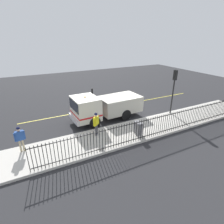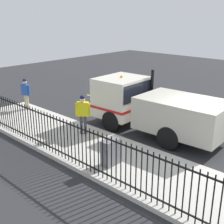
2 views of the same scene
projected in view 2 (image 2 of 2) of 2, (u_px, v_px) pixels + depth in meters
name	position (u px, v px, depth m)	size (l,w,h in m)	color
ground_plane	(205.00, 148.00, 12.11)	(47.22, 47.22, 0.00)	#2B2B2D
sidewalk_slab	(159.00, 177.00, 9.84)	(3.14, 21.46, 0.16)	beige
work_truck	(149.00, 105.00, 13.46)	(2.60, 6.34, 2.67)	silver
worker_standing	(83.00, 110.00, 12.83)	(0.49, 0.52, 1.75)	yellow
pedestrian_distant	(26.00, 91.00, 16.19)	(0.30, 0.62, 1.70)	#264C99
iron_fence	(133.00, 169.00, 8.61)	(0.04, 18.28, 1.55)	black
utility_cabinet	(111.00, 152.00, 10.36)	(0.65, 0.37, 0.93)	slate
traffic_cone	(145.00, 108.00, 16.07)	(0.47, 0.47, 0.67)	orange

